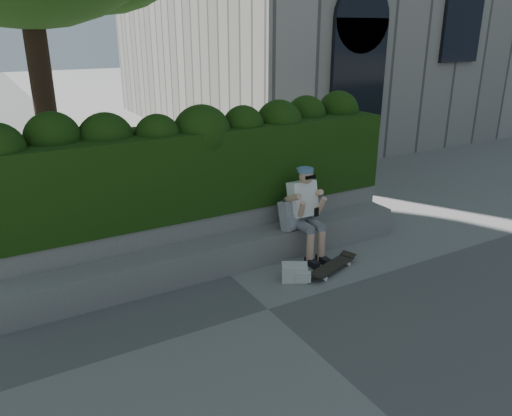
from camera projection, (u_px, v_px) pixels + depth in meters
ground at (268, 309)px, 6.19m from camera, size 80.00×80.00×0.00m
bench_ledge at (223, 255)px, 7.13m from camera, size 6.00×0.45×0.45m
planter_wall at (209, 234)px, 7.46m from camera, size 6.00×0.50×0.75m
hedge at (200, 168)px, 7.32m from camera, size 6.00×1.00×1.20m
person at (305, 209)px, 7.40m from camera, size 0.40×0.76×1.38m
skateboard at (332, 266)px, 7.13m from camera, size 0.89×0.49×0.09m
backpack_plaid at (290, 215)px, 7.39m from camera, size 0.33×0.23×0.44m
backpack_ground at (294, 272)px, 6.87m from camera, size 0.43×0.39×0.23m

